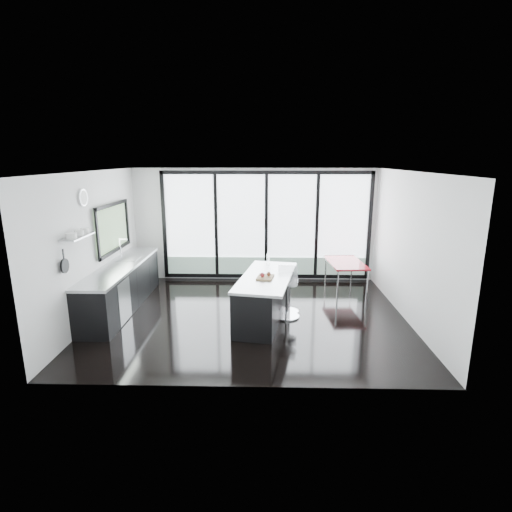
{
  "coord_description": "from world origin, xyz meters",
  "views": [
    {
      "loc": [
        0.3,
        -7.35,
        3.04
      ],
      "look_at": [
        0.1,
        0.3,
        1.15
      ],
      "focal_mm": 28.0,
      "sensor_mm": 36.0,
      "label": 1
    }
  ],
  "objects_px": {
    "bar_stool_near": "(287,298)",
    "bar_stool_far": "(289,297)",
    "island": "(263,297)",
    "red_table": "(345,276)"
  },
  "relations": [
    {
      "from": "bar_stool_far",
      "to": "red_table",
      "type": "distance_m",
      "value": 1.93
    },
    {
      "from": "bar_stool_far",
      "to": "red_table",
      "type": "height_order",
      "value": "red_table"
    },
    {
      "from": "bar_stool_far",
      "to": "red_table",
      "type": "bearing_deg",
      "value": 55.41
    },
    {
      "from": "island",
      "to": "bar_stool_far",
      "type": "relative_size",
      "value": 3.67
    },
    {
      "from": "bar_stool_near",
      "to": "bar_stool_far",
      "type": "distance_m",
      "value": 0.29
    },
    {
      "from": "bar_stool_near",
      "to": "island",
      "type": "bearing_deg",
      "value": -162.5
    },
    {
      "from": "bar_stool_near",
      "to": "red_table",
      "type": "bearing_deg",
      "value": 53.11
    },
    {
      "from": "bar_stool_near",
      "to": "bar_stool_far",
      "type": "relative_size",
      "value": 1.25
    },
    {
      "from": "bar_stool_near",
      "to": "bar_stool_far",
      "type": "xyz_separation_m",
      "value": [
        0.06,
        0.27,
        -0.08
      ]
    },
    {
      "from": "bar_stool_far",
      "to": "red_table",
      "type": "xyz_separation_m",
      "value": [
        1.37,
        1.35,
        0.04
      ]
    }
  ]
}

